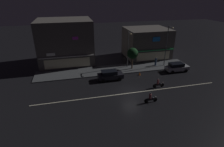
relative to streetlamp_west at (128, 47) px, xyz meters
name	(u,v)px	position (x,y,z in m)	size (l,w,h in m)	color
ground_plane	(131,93)	(-2.61, -9.65, -4.27)	(140.00, 140.00, 0.00)	black
lane_divider_stripe	(131,93)	(-2.61, -9.65, -4.26)	(28.38, 0.16, 0.01)	beige
sidewalk_far	(116,69)	(-2.61, -0.50, -4.20)	(29.88, 4.64, 0.14)	#424447
storefront_left_block	(146,43)	(6.35, 5.87, -1.04)	(9.47, 8.26, 6.46)	#56514C
storefront_center_block	(66,42)	(-11.57, 6.29, 0.18)	(10.71, 9.09, 8.90)	#56514C
streetlamp_west	(128,47)	(0.00, 0.00, 0.00)	(0.44, 1.64, 6.98)	#47494C
streetlamp_mid	(167,43)	(7.54, -1.00, 0.48)	(0.44, 1.64, 7.92)	#47494C
pedestrian_on_sidewalk	(156,62)	(5.75, -0.58, -3.31)	(0.37, 0.37, 1.77)	#334766
street_tree	(133,53)	(0.56, -0.96, -1.06)	(2.09, 2.09, 4.14)	#473323
parked_car_near_kerb	(110,75)	(-4.65, -4.50, -3.40)	(4.30, 1.98, 1.67)	black
parked_car_trailing	(177,67)	(8.44, -3.95, -3.40)	(4.30, 1.98, 1.67)	#9EA0A5
motorcycle_lead	(151,98)	(-0.89, -12.59, -3.64)	(1.90, 0.60, 1.52)	black
motorcycle_following	(158,84)	(2.10, -8.95, -3.64)	(1.90, 0.60, 1.52)	black
traffic_cone	(140,74)	(0.98, -3.96, -3.99)	(0.36, 0.36, 0.55)	orange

